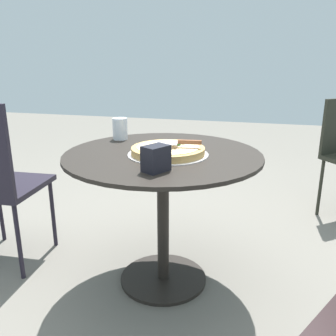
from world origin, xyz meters
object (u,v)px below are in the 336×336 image
(pizza_on_tray, at_px, (168,151))
(drinking_cup, at_px, (120,129))
(pizza_server, at_px, (179,142))
(napkin_dispenser, at_px, (156,158))
(patio_table, at_px, (163,184))

(pizza_on_tray, relative_size, drinking_cup, 3.21)
(pizza_server, height_order, drinking_cup, drinking_cup)
(pizza_server, xyz_separation_m, napkin_dispenser, (0.04, 0.26, -0.01))
(patio_table, height_order, pizza_server, pizza_server)
(drinking_cup, bearing_deg, pizza_on_tray, 143.08)
(pizza_server, bearing_deg, patio_table, -14.40)
(pizza_on_tray, xyz_separation_m, drinking_cup, (0.34, -0.26, 0.04))
(napkin_dispenser, bearing_deg, drinking_cup, 64.46)
(pizza_on_tray, bearing_deg, napkin_dispenser, 93.61)
(pizza_on_tray, bearing_deg, drinking_cup, -36.92)
(pizza_server, distance_m, napkin_dispenser, 0.26)
(pizza_on_tray, height_order, pizza_server, pizza_server)
(patio_table, bearing_deg, drinking_cup, -37.15)
(patio_table, bearing_deg, pizza_server, 165.60)
(patio_table, relative_size, drinking_cup, 8.01)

